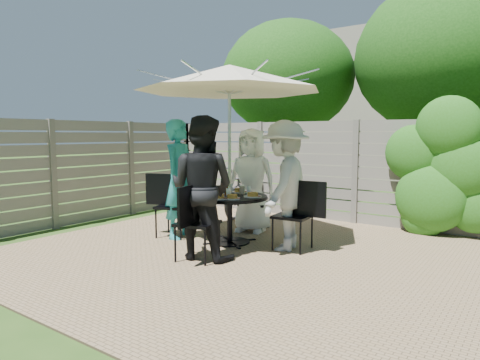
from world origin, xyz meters
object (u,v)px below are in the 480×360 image
Objects in this scene: chair_left at (173,218)px; glass_front at (229,193)px; person_back at (251,181)px; chair_right at (294,230)px; umbrella at (229,78)px; syrup_jug at (227,189)px; glass_right at (249,191)px; chair_front at (197,238)px; glass_back at (231,188)px; plate_front at (218,197)px; patio_table at (230,210)px; person_left at (180,179)px; bicycle at (251,191)px; chair_back at (254,214)px; plate_left at (208,192)px; coffee_cup at (242,190)px; plate_back at (240,191)px; person_front at (202,188)px; plate_right at (253,195)px; plate_extra at (232,197)px; person_right at (285,186)px.

chair_left is 1.20m from glass_front.
person_back reaches higher than chair_right.
umbrella is at bearing -90.00° from person_back.
glass_right is at bearing 21.24° from syrup_jug.
glass_back is at bearing 2.73° from chair_front.
plate_front is at bearing 27.51° from chair_right.
chair_left is (-0.95, -0.19, -0.20)m from patio_table.
person_left is 0.78m from glass_back.
patio_table is 0.43m from plate_front.
chair_front reaches higher than glass_front.
patio_table is 2.25m from bicycle.
chair_left is (-0.75, -1.14, 0.02)m from chair_back.
plate_left is 0.37m from glass_back.
chair_left is 8.24× the size of coffee_cup.
person_left is 15.18× the size of coffee_cup.
plate_back is 2.17× the size of coffee_cup.
plate_left is at bearing 7.09° from chair_right.
person_front reaches higher than plate_back.
person_front is at bearing -101.95° from plate_right.
coffee_cup is (-0.02, 0.59, 0.04)m from plate_front.
chair_front is 4.10× the size of plate_extra.
glass_right is at bearing 78.49° from glass_front.
coffee_cup is (-0.76, 0.07, -0.12)m from person_right.
syrup_jug is (-0.30, 0.30, 0.06)m from plate_extra.
chair_right is 1.12m from plate_front.
chair_back is at bearing 101.56° from umbrella.
plate_left is at bearing -90.00° from person_right.
chair_front reaches higher than patio_table.
chair_back is at bearing 109.22° from coffee_cup.
plate_extra is (1.05, -0.09, -0.17)m from person_left.
glass_front is (-0.04, 0.71, 0.49)m from chair_front.
coffee_cup is at bearing -64.99° from bicycle.
bicycle is at bearing 116.05° from patio_table.
plate_extra is at bearing -17.25° from chair_front.
umbrella is 12.01× the size of plate_back.
person_left is 7.59× the size of plate_extra.
person_back is at bearing 110.54° from plate_extra.
chair_front is 1.12m from plate_right.
person_front reaches higher than chair_left.
plate_back is (-1.02, 0.16, 0.44)m from chair_right.
umbrella is 1.62m from glass_back.
coffee_cup is (0.22, -0.58, -0.08)m from person_back.
glass_front is 0.48m from coffee_cup.
person_back is at bearing -90.00° from person_front.
umbrella is 1.59m from syrup_jug.
chair_back is 3.50× the size of plate_left.
glass_back is at bearing -179.45° from coffee_cup.
chair_back is 0.54× the size of person_back.
patio_table is at bearing 7.06° from chair_right.
plate_right is 0.14× the size of bicycle.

